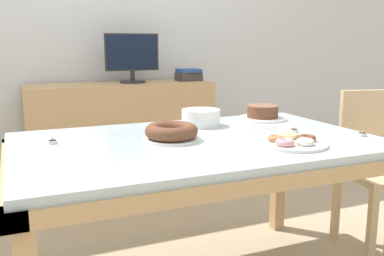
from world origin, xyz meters
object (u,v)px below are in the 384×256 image
cake_chocolate_round (263,113)px  cake_golden_bundt (172,132)px  pastry_platter (293,142)px  tealight_left_edge (362,134)px  chair (379,162)px  plate_stack (201,118)px  computer_monitor (132,58)px  tealight_right_edge (53,142)px  tealight_near_cakes (294,130)px  book_stack (189,75)px

cake_chocolate_round → cake_golden_bundt: size_ratio=1.09×
pastry_platter → tealight_left_edge: bearing=3.5°
chair → plate_stack: 1.11m
computer_monitor → tealight_left_edge: 1.88m
cake_chocolate_round → pastry_platter: cake_chocolate_round is taller
tealight_right_edge → tealight_near_cakes: size_ratio=1.00×
cake_golden_bundt → cake_chocolate_round: bearing=24.8°
cake_golden_bundt → tealight_right_edge: cake_golden_bundt is taller
cake_chocolate_round → plate_stack: size_ratio=1.36×
tealight_near_cakes → computer_monitor: bearing=105.0°
computer_monitor → cake_golden_bundt: computer_monitor is taller
chair → tealight_near_cakes: chair is taller
chair → book_stack: bearing=112.6°
book_stack → plate_stack: bearing=-109.6°
plate_stack → cake_chocolate_round: bearing=6.0°
tealight_right_edge → plate_stack: bearing=9.4°
computer_monitor → plate_stack: (0.05, -1.19, -0.28)m
chair → book_stack: (-0.61, 1.46, 0.44)m
cake_chocolate_round → tealight_right_edge: size_ratio=7.13×
book_stack → plate_stack: size_ratio=0.94×
tealight_left_edge → chair: bearing=33.1°
computer_monitor → tealight_left_edge: size_ratio=10.60×
computer_monitor → pastry_platter: (0.23, -1.76, -0.31)m
tealight_left_edge → tealight_near_cakes: size_ratio=1.00×
cake_golden_bundt → tealight_near_cakes: size_ratio=6.53×
plate_stack → chair: bearing=-14.6°
plate_stack → tealight_right_edge: 0.79m
computer_monitor → tealight_left_edge: bearing=-69.3°
computer_monitor → pastry_platter: size_ratio=1.40×
book_stack → tealight_right_edge: (-1.21, -1.32, -0.18)m
tealight_right_edge → computer_monitor: bearing=61.0°
computer_monitor → tealight_near_cakes: computer_monitor is taller
cake_chocolate_round → tealight_right_edge: cake_chocolate_round is taller
book_stack → tealight_left_edge: book_stack is taller
computer_monitor → plate_stack: bearing=-87.6°
computer_monitor → pastry_platter: bearing=-82.4°
chair → cake_golden_bundt: (-1.30, -0.00, 0.29)m
cake_chocolate_round → tealight_left_edge: (0.19, -0.59, -0.03)m
tealight_near_cakes → chair: bearing=6.0°
tealight_left_edge → tealight_right_edge: 1.45m
cake_golden_bundt → tealight_near_cakes: bearing=-5.9°
pastry_platter → plate_stack: bearing=107.8°
cake_chocolate_round → tealight_near_cakes: 0.39m
book_stack → tealight_left_edge: bearing=-84.0°
chair → cake_chocolate_round: 0.75m
book_stack → cake_golden_bundt: size_ratio=0.76×
tealight_right_edge → cake_chocolate_round: bearing=8.2°
tealight_right_edge → chair: bearing=-4.4°
chair → tealight_near_cakes: bearing=-174.0°
cake_chocolate_round → pastry_platter: bearing=-110.8°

